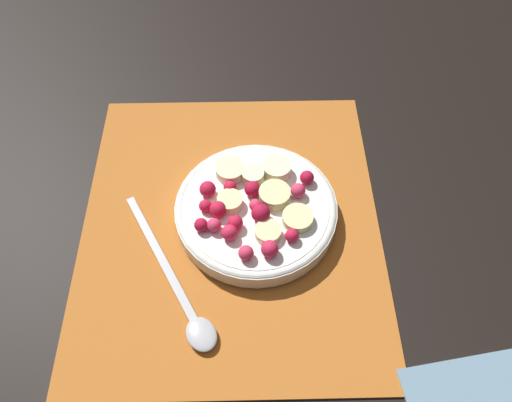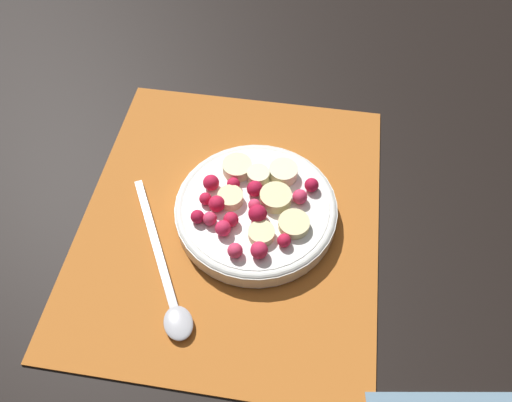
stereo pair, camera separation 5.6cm
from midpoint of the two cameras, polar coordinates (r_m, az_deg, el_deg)
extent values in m
plane|color=black|center=(0.59, -5.58, -2.74)|extent=(3.00, 3.00, 0.00)
cube|color=#B26023|center=(0.59, -5.60, -2.58)|extent=(0.40, 0.35, 0.01)
cylinder|color=silver|center=(0.58, -2.77, -1.36)|extent=(0.19, 0.19, 0.02)
torus|color=silver|center=(0.57, -2.80, -0.95)|extent=(0.19, 0.19, 0.01)
cylinder|color=white|center=(0.57, -2.82, -0.69)|extent=(0.17, 0.17, 0.00)
cylinder|color=beige|center=(0.59, -6.08, 3.31)|extent=(0.05, 0.05, 0.01)
cylinder|color=beige|center=(0.57, -0.69, 0.49)|extent=(0.04, 0.04, 0.01)
cylinder|color=beige|center=(0.54, -1.58, -3.80)|extent=(0.03, 0.03, 0.01)
cylinder|color=beige|center=(0.56, -5.38, -0.26)|extent=(0.04, 0.04, 0.01)
cylinder|color=#F4EAB7|center=(0.59, -0.33, 3.50)|extent=(0.05, 0.05, 0.01)
cylinder|color=beige|center=(0.55, 1.88, -2.18)|extent=(0.05, 0.05, 0.01)
cylinder|color=#F4EAB7|center=(0.58, -3.10, 2.69)|extent=(0.03, 0.03, 0.01)
sphere|color=#D12347|center=(0.53, -1.48, -5.72)|extent=(0.02, 0.02, 0.02)
sphere|color=#DB3356|center=(0.53, -4.23, -6.16)|extent=(0.02, 0.02, 0.02)
sphere|color=#B21433|center=(0.55, -9.22, -2.94)|extent=(0.02, 0.02, 0.02)
sphere|color=#B21433|center=(0.57, -3.23, 1.18)|extent=(0.02, 0.02, 0.02)
sphere|color=red|center=(0.56, -8.70, -1.16)|extent=(0.01, 0.01, 0.01)
sphere|color=#B21433|center=(0.55, -2.39, -1.61)|extent=(0.02, 0.02, 0.02)
sphere|color=red|center=(0.55, -5.32, -2.70)|extent=(0.02, 0.02, 0.02)
sphere|color=#DB3356|center=(0.57, 2.03, 1.00)|extent=(0.02, 0.02, 0.02)
sphere|color=#B21433|center=(0.58, 3.10, 2.50)|extent=(0.02, 0.02, 0.02)
sphere|color=red|center=(0.57, -5.86, 1.39)|extent=(0.02, 0.02, 0.02)
sphere|color=red|center=(0.56, -7.26, -1.15)|extent=(0.02, 0.02, 0.02)
sphere|color=red|center=(0.57, -8.34, 1.15)|extent=(0.02, 0.02, 0.02)
sphere|color=red|center=(0.54, 1.14, -4.20)|extent=(0.01, 0.01, 0.01)
sphere|color=#DB3356|center=(0.55, -7.76, -2.96)|extent=(0.02, 0.02, 0.02)
sphere|color=#DB3356|center=(0.56, -2.96, -0.36)|extent=(0.01, 0.01, 0.01)
sphere|color=#D12347|center=(0.54, -6.53, -3.84)|extent=(0.02, 0.02, 0.02)
cube|color=#B2B2B7|center=(0.57, -13.75, -6.23)|extent=(0.16, 0.09, 0.00)
ellipsoid|color=#B2B2B7|center=(0.52, -9.42, -15.04)|extent=(0.05, 0.04, 0.01)
camera|label=1|loc=(0.03, -92.87, -4.07)|focal=35.00mm
camera|label=2|loc=(0.03, 87.13, 4.07)|focal=35.00mm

